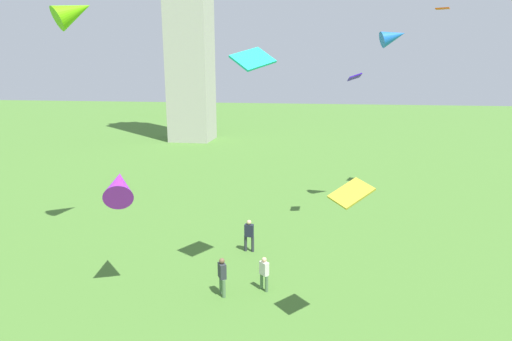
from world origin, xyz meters
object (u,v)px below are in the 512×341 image
kite_flying_0 (393,37)px  kite_flying_3 (119,185)px  kite_flying_1 (443,8)px  kite_flying_5 (253,59)px  person_2 (249,234)px  kite_flying_2 (351,193)px  kite_flying_6 (355,77)px  person_1 (222,274)px  kite_flying_4 (74,12)px  person_0 (264,272)px

kite_flying_0 → kite_flying_3: 19.39m
kite_flying_1 → kite_flying_5: 19.11m
person_2 → kite_flying_2: size_ratio=1.09×
kite_flying_1 → kite_flying_3: (-16.48, -16.46, -8.90)m
kite_flying_0 → kite_flying_6: bearing=138.0°
person_1 → person_2: person_2 is taller
person_2 → kite_flying_5: 9.59m
kite_flying_1 → kite_flying_3: kite_flying_1 is taller
person_2 → kite_flying_0: 15.62m
kite_flying_0 → person_2: bearing=128.3°
person_2 → kite_flying_6: (5.40, 4.54, 8.10)m
kite_flying_4 → kite_flying_5: bearing=-156.7°
kite_flying_0 → person_1: bearing=139.4°
person_1 → kite_flying_5: 9.13m
person_0 → kite_flying_6: 12.49m
kite_flying_0 → kite_flying_2: 16.54m
person_0 → person_2: (-1.34, 3.95, 0.12)m
person_2 → kite_flying_4: size_ratio=0.70×
kite_flying_1 → kite_flying_3: bearing=152.2°
kite_flying_2 → person_2: bearing=87.4°
person_0 → person_1: 1.86m
person_1 → kite_flying_3: 5.82m
person_0 → kite_flying_4: kite_flying_4 is taller
kite_flying_0 → kite_flying_5: bearing=140.5°
kite_flying_0 → kite_flying_2: (-3.28, -15.01, -6.11)m
kite_flying_0 → kite_flying_6: size_ratio=1.65×
person_2 → kite_flying_1: size_ratio=1.19×
kite_flying_0 → kite_flying_5: size_ratio=0.99×
kite_flying_3 → kite_flying_6: 14.38m
kite_flying_3 → kite_flying_4: (-4.46, 5.24, 7.69)m
person_0 → kite_flying_0: (6.61, 12.26, 10.68)m
kite_flying_6 → kite_flying_5: bearing=146.3°
person_1 → kite_flying_4: 15.45m
person_1 → kite_flying_6: 13.57m
kite_flying_6 → person_1: bearing=144.5°
person_0 → kite_flying_2: 6.29m
kite_flying_2 → kite_flying_5: bearing=102.1°
kite_flying_3 → kite_flying_1: bearing=-157.3°
kite_flying_2 → kite_flying_3: bearing=129.9°
person_0 → kite_flying_2: bearing=3.2°
kite_flying_1 → kite_flying_4: (-20.94, -11.22, -1.21)m
kite_flying_0 → kite_flying_4: bearing=106.0°
kite_flying_2 → kite_flying_4: size_ratio=0.64×
kite_flying_2 → kite_flying_5: kite_flying_5 is taller
kite_flying_0 → kite_flying_2: size_ratio=1.14×
kite_flying_1 → kite_flying_2: size_ratio=0.92×
person_0 → kite_flying_3: bearing=-131.5°
kite_flying_5 → kite_flying_3: bearing=-40.4°
person_1 → kite_flying_2: kite_flying_2 is taller
kite_flying_3 → kite_flying_4: size_ratio=0.94×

